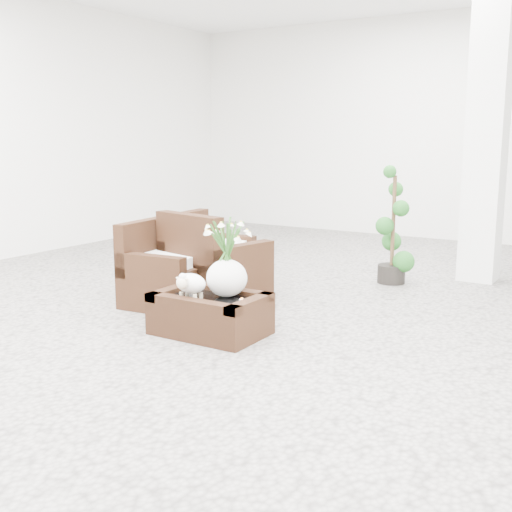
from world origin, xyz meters
The scene contains 9 objects.
ground centered at (0.00, 0.00, 0.00)m, with size 11.00×11.00×0.00m, color gray.
column centered at (1.20, 2.80, 1.75)m, with size 0.40×0.40×3.50m, color white.
coffee_table centered at (-0.21, -0.49, 0.16)m, with size 0.90×0.60×0.31m, color #331C0F.
sheep_figurine centered at (-0.33, -0.59, 0.42)m, with size 0.28×0.23×0.21m, color white.
planter_narcissus centered at (-0.11, -0.39, 0.71)m, with size 0.44×0.44×0.80m, color white, non-canonical shape.
tealight centered at (0.09, -0.47, 0.33)m, with size 0.04×0.04×0.03m, color white.
armchair centered at (-0.82, 0.45, 0.45)m, with size 0.84×0.81×0.90m, color #331C0F.
loveseat centered at (-1.12, 0.45, 0.41)m, with size 1.53×0.73×0.82m, color #331C0F.
topiary centered at (0.41, 2.11, 0.64)m, with size 0.34×0.34×1.29m, color #1A4F19, non-canonical shape.
Camera 1 is at (2.83, -4.64, 1.63)m, focal length 44.85 mm.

